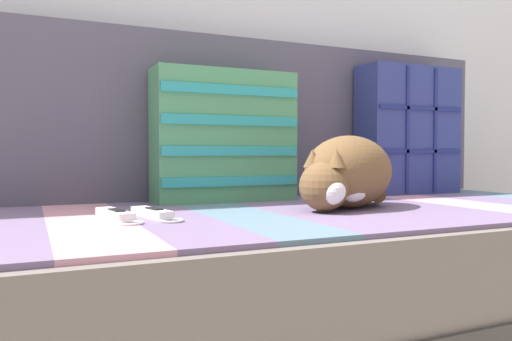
% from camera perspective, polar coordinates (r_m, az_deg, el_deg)
% --- Properties ---
extents(couch, '(1.76, 0.91, 0.39)m').
position_cam_1_polar(couch, '(1.36, 7.05, -12.40)').
color(couch, '#3D3838').
rests_on(couch, ground_plane).
extents(sofa_backrest, '(1.72, 0.14, 0.50)m').
position_cam_1_polar(sofa_backrest, '(1.66, 0.07, 5.81)').
color(sofa_backrest, '#514C60').
rests_on(sofa_backrest, couch).
extents(throw_pillow_quilted, '(0.36, 0.14, 0.44)m').
position_cam_1_polar(throw_pillow_quilted, '(1.82, 16.96, 4.38)').
color(throw_pillow_quilted, navy).
rests_on(throw_pillow_quilted, couch).
extents(throw_pillow_striped, '(0.41, 0.14, 0.38)m').
position_cam_1_polar(throw_pillow_striped, '(1.46, -3.65, 3.91)').
color(throw_pillow_striped, '#4C9366').
rests_on(throw_pillow_striped, couch).
extents(sleeping_cat, '(0.36, 0.31, 0.18)m').
position_cam_1_polar(sleeping_cat, '(1.28, 10.28, -0.42)').
color(sleeping_cat, brown).
rests_on(sleeping_cat, couch).
extents(game_remote_near, '(0.08, 0.21, 0.02)m').
position_cam_1_polar(game_remote_near, '(1.10, -15.71, -4.90)').
color(game_remote_near, white).
rests_on(game_remote_near, couch).
extents(game_remote_far, '(0.08, 0.20, 0.02)m').
position_cam_1_polar(game_remote_far, '(1.11, -11.64, -4.82)').
color(game_remote_far, white).
rests_on(game_remote_far, couch).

